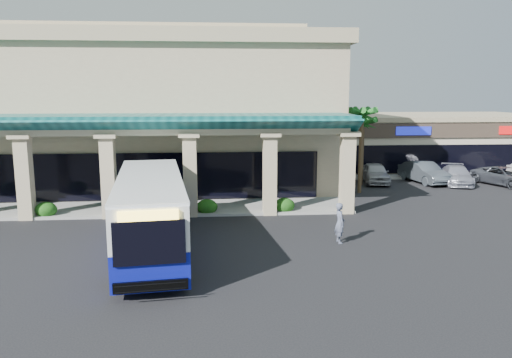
{
  "coord_description": "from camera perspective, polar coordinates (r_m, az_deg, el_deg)",
  "views": [
    {
      "loc": [
        -1.63,
        -22.66,
        6.9
      ],
      "look_at": [
        0.66,
        4.52,
        2.2
      ],
      "focal_mm": 35.0,
      "sensor_mm": 36.0,
      "label": 1
    }
  ],
  "objects": [
    {
      "name": "car_white",
      "position": [
        40.98,
        18.64,
        0.72
      ],
      "size": [
        2.61,
        5.19,
        1.63
      ],
      "primitive_type": "imported",
      "rotation": [
        0.0,
        0.0,
        0.19
      ],
      "color": "#424A52",
      "rests_on": "ground"
    },
    {
      "name": "main_building",
      "position": [
        39.2,
        -14.29,
        7.69
      ],
      "size": [
        30.8,
        14.8,
        11.35
      ],
      "primitive_type": null,
      "color": "tan",
      "rests_on": "ground"
    },
    {
      "name": "strip_mall",
      "position": [
        50.82,
        17.98,
        4.28
      ],
      "size": [
        22.5,
        12.5,
        4.9
      ],
      "primitive_type": null,
      "color": "beige",
      "rests_on": "ground"
    },
    {
      "name": "broadleaf_tree",
      "position": [
        42.88,
        7.52,
        3.68
      ],
      "size": [
        2.6,
        2.6,
        4.81
      ],
      "primitive_type": null,
      "color": "#194A10",
      "rests_on": "ground"
    },
    {
      "name": "palm_0",
      "position": [
        35.33,
        11.9,
        3.72
      ],
      "size": [
        2.4,
        2.4,
        6.6
      ],
      "primitive_type": null,
      "color": "#195F1C",
      "rests_on": "ground"
    },
    {
      "name": "car_red",
      "position": [
        41.23,
        21.97,
        0.41
      ],
      "size": [
        3.23,
        5.15,
        1.39
      ],
      "primitive_type": "imported",
      "rotation": [
        0.0,
        0.0,
        -0.29
      ],
      "color": "#9B9EAE",
      "rests_on": "ground"
    },
    {
      "name": "car_silver",
      "position": [
        39.88,
        13.47,
        0.68
      ],
      "size": [
        2.54,
        4.81,
        1.56
      ],
      "primitive_type": "imported",
      "rotation": [
        0.0,
        0.0,
        -0.16
      ],
      "color": "#B9B9BE",
      "rests_on": "ground"
    },
    {
      "name": "ground",
      "position": [
        23.74,
        -0.67,
        -7.12
      ],
      "size": [
        110.0,
        110.0,
        0.0
      ],
      "primitive_type": "plane",
      "color": "black"
    },
    {
      "name": "car_gray",
      "position": [
        42.22,
        26.54,
        0.29
      ],
      "size": [
        3.98,
        5.52,
        1.4
      ],
      "primitive_type": "imported",
      "rotation": [
        0.0,
        0.0,
        0.37
      ],
      "color": "#454953",
      "rests_on": "ground"
    },
    {
      "name": "palm_1",
      "position": [
        38.52,
        12.03,
        3.6
      ],
      "size": [
        2.4,
        2.4,
        5.8
      ],
      "primitive_type": null,
      "color": "#195F1C",
      "rests_on": "ground"
    },
    {
      "name": "transit_bus",
      "position": [
        22.46,
        -11.95,
        -3.91
      ],
      "size": [
        4.15,
        12.18,
        3.33
      ],
      "primitive_type": null,
      "rotation": [
        0.0,
        0.0,
        0.12
      ],
      "color": "#0D169E",
      "rests_on": "ground"
    },
    {
      "name": "pedestrian",
      "position": [
        23.59,
        9.55,
        -4.97
      ],
      "size": [
        0.51,
        0.73,
        1.9
      ],
      "primitive_type": "imported",
      "rotation": [
        0.0,
        0.0,
        1.65
      ],
      "color": "slate",
      "rests_on": "ground"
    },
    {
      "name": "arcade",
      "position": [
        30.41,
        -16.86,
        1.7
      ],
      "size": [
        30.0,
        6.2,
        5.7
      ],
      "primitive_type": null,
      "color": "#0D4F51",
      "rests_on": "ground"
    }
  ]
}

